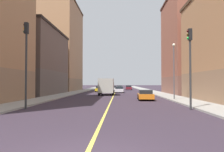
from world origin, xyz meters
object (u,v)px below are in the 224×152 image
box_truck (106,86)px  traffic_light_left_near (190,57)px  traffic_light_right_near (26,54)px  car_green (119,88)px  car_white (119,90)px  car_teal (102,88)px  building_left_mid (195,45)px  car_silver (112,88)px  car_yellow (100,89)px  street_lamp_left_near (174,65)px  building_right_midblock (29,62)px  car_orange (145,95)px  car_maroon (129,88)px  building_right_distant (58,48)px

box_truck → traffic_light_left_near: bearing=-70.5°
traffic_light_right_near → car_green: traffic_light_right_near is taller
car_white → car_green: bearing=89.8°
car_teal → building_left_mid: bearing=-50.1°
car_silver → car_yellow: (-2.72, -5.95, -0.01)m
street_lamp_left_near → box_truck: street_lamp_left_near is taller
traffic_light_right_near → building_right_midblock: bearing=110.8°
car_silver → box_truck: bearing=-91.2°
car_orange → car_teal: bearing=102.0°
car_teal → car_white: (4.76, -16.41, 0.01)m
car_white → building_right_midblock: bearing=-150.7°
street_lamp_left_near → car_white: street_lamp_left_near is taller
street_lamp_left_near → car_orange: street_lamp_left_near is taller
traffic_light_right_near → car_green: size_ratio=1.59×
street_lamp_left_near → car_maroon: bearing=95.3°
building_right_distant → car_yellow: (11.34, -5.33, -10.53)m
car_green → building_right_midblock: bearing=-116.6°
car_maroon → box_truck: size_ratio=0.69×
car_maroon → building_right_distant: bearing=-154.6°
building_left_mid → street_lamp_left_near: (-7.45, -15.29, -4.78)m
car_silver → box_truck: (-0.42, -20.15, 0.83)m
car_yellow → street_lamp_left_near: bearing=-67.2°
building_left_mid → box_truck: 18.12m
car_white → box_truck: (-2.18, -9.31, 0.85)m
building_right_midblock → car_orange: bearing=-32.4°
traffic_light_left_near → street_lamp_left_near: street_lamp_left_near is taller
building_right_midblock → car_silver: size_ratio=4.29×
traffic_light_left_near → building_right_midblock: bearing=133.9°
building_right_midblock → car_maroon: bearing=56.3°
car_white → car_green: size_ratio=0.91×
building_left_mid → car_white: size_ratio=4.57×
car_green → building_left_mid: bearing=-64.2°
building_right_midblock → traffic_light_right_near: (8.44, -22.16, -1.40)m
car_maroon → car_green: car_maroon is taller
traffic_light_right_near → car_silver: 42.42m
car_green → traffic_light_left_near: bearing=-84.2°
car_yellow → car_green: bearing=75.8°
car_orange → car_silver: bearing=98.8°
building_right_distant → car_yellow: building_right_distant is taller
building_left_mid → car_teal: (-18.75, 22.46, -8.36)m
building_left_mid → car_yellow: 23.02m
box_truck → building_left_mid: bearing=11.4°
car_yellow → car_white: bearing=-47.5°
car_white → car_green: 22.80m
traffic_light_left_near → car_silver: bearing=99.9°
car_green → car_white: bearing=-90.2°
traffic_light_right_near → car_white: traffic_light_right_near is taller
building_left_mid → street_lamp_left_near: building_left_mid is taller
car_green → traffic_light_right_near: bearing=-97.9°
building_right_midblock → traffic_light_right_near: 23.75m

